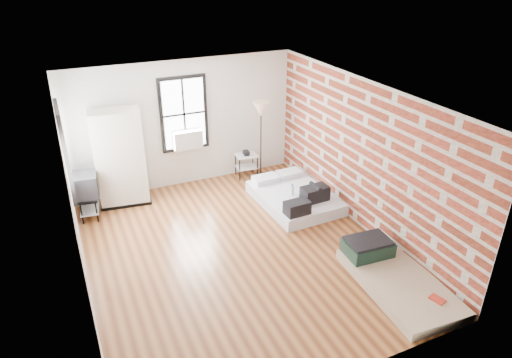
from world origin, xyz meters
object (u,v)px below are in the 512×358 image
side_table (246,159)px  tv_stand (86,187)px  floor_lamp (261,113)px  mattress_main (295,197)px  wardrobe (120,158)px  mattress_bare (391,274)px

side_table → tv_stand: size_ratio=0.70×
floor_lamp → tv_stand: bearing=-175.4°
mattress_main → floor_lamp: bearing=90.4°
mattress_main → wardrobe: 3.67m
mattress_bare → wardrobe: (-3.41, 4.41, 0.87)m
mattress_main → side_table: size_ratio=2.99×
mattress_main → tv_stand: 4.18m
wardrobe → side_table: (2.81, 0.07, -0.57)m
mattress_main → wardrobe: bearing=152.1°
wardrobe → tv_stand: wardrobe is taller
mattress_main → floor_lamp: floor_lamp is taller
wardrobe → mattress_bare: bearing=-44.6°
floor_lamp → tv_stand: floor_lamp is taller
tv_stand → mattress_bare: bearing=-36.9°
floor_lamp → tv_stand: 4.01m
mattress_main → floor_lamp: (-0.06, 1.56, 1.38)m
mattress_bare → tv_stand: 5.86m
wardrobe → floor_lamp: bearing=7.8°
mattress_main → floor_lamp: 2.08m
mattress_main → mattress_bare: bearing=-88.2°
side_table → tv_stand: (-3.56, -0.38, 0.23)m
mattress_main → wardrobe: wardrobe is taller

